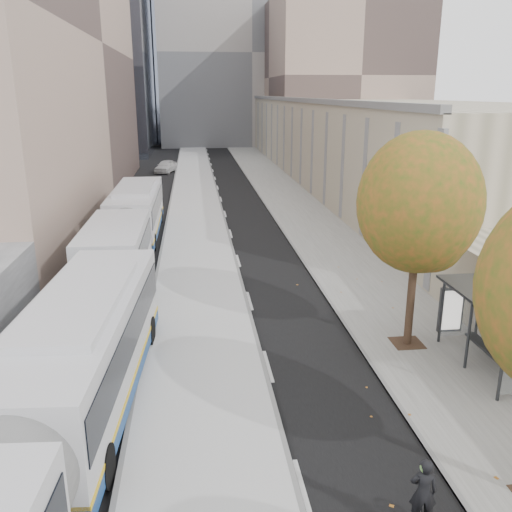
{
  "coord_description": "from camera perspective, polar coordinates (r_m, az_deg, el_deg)",
  "views": [
    {
      "loc": [
        -3.93,
        -4.21,
        8.83
      ],
      "look_at": [
        -1.53,
        16.58,
        2.5
      ],
      "focal_mm": 38.0,
      "sensor_mm": 36.0,
      "label": 1
    }
  ],
  "objects": [
    {
      "name": "bus_platform",
      "position": [
        40.18,
        -6.37,
        4.13
      ],
      "size": [
        4.25,
        150.0,
        0.15
      ],
      "primitive_type": "cube",
      "color": "#B7B7B7",
      "rests_on": "ground"
    },
    {
      "name": "distant_car",
      "position": [
        63.84,
        -9.47,
        9.3
      ],
      "size": [
        2.81,
        4.51,
        1.43
      ],
      "primitive_type": "imported",
      "rotation": [
        0.0,
        0.0,
        -0.29
      ],
      "color": "beige",
      "rests_on": "ground"
    },
    {
      "name": "sidewalk",
      "position": [
        40.98,
        4.92,
        4.38
      ],
      "size": [
        4.75,
        150.0,
        0.08
      ],
      "primitive_type": "cube",
      "color": "gray",
      "rests_on": "ground"
    },
    {
      "name": "bus_near",
      "position": [
        13.05,
        -22.45,
        -17.5
      ],
      "size": [
        4.05,
        19.27,
        3.19
      ],
      "rotation": [
        0.0,
        0.0,
        -0.07
      ],
      "color": "silver",
      "rests_on": "ground"
    },
    {
      "name": "building_tan",
      "position": [
        71.09,
        9.52,
        12.7
      ],
      "size": [
        18.0,
        92.0,
        8.0
      ],
      "primitive_type": "cube",
      "color": "gray",
      "rests_on": "ground"
    },
    {
      "name": "cyclist",
      "position": [
        12.58,
        17.01,
        -24.21
      ],
      "size": [
        0.72,
        1.56,
        1.93
      ],
      "rotation": [
        0.0,
        0.0,
        -0.2
      ],
      "color": "black",
      "rests_on": "ground"
    },
    {
      "name": "bus_shelter",
      "position": [
        19.15,
        24.18,
        -5.01
      ],
      "size": [
        1.9,
        4.4,
        2.53
      ],
      "color": "#383A3F",
      "rests_on": "sidewalk"
    },
    {
      "name": "building_far_block",
      "position": [
        100.89,
        -0.99,
        20.33
      ],
      "size": [
        30.0,
        18.0,
        30.0
      ],
      "primitive_type": "cube",
      "color": "gray",
      "rests_on": "ground"
    },
    {
      "name": "tree_c",
      "position": [
        19.12,
        16.81,
        5.33
      ],
      "size": [
        4.2,
        4.2,
        7.28
      ],
      "color": "black",
      "rests_on": "sidewalk"
    },
    {
      "name": "bus_far",
      "position": [
        31.17,
        -13.18,
        3.1
      ],
      "size": [
        2.78,
        18.39,
        3.06
      ],
      "rotation": [
        0.0,
        0.0,
        -0.0
      ],
      "color": "silver",
      "rests_on": "ground"
    }
  ]
}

